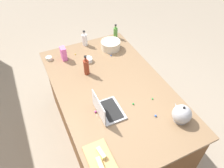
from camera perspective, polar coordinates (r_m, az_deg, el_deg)
ground_plane at (r=3.06m, az=0.00°, el=-12.91°), size 12.00×12.00×0.00m
island_counter at (r=2.69m, az=0.00°, el=-7.66°), size 1.95×1.16×0.90m
laptop at (r=2.09m, az=-1.46°, el=-6.67°), size 0.31×0.23×0.22m
mixing_bowl_large at (r=2.89m, az=-0.34°, el=10.25°), size 0.26×0.26×0.11m
bottle_olive at (r=3.10m, az=0.93°, el=13.30°), size 0.06×0.06×0.20m
bottle_vinegar at (r=2.97m, az=-7.14°, el=11.48°), size 0.07×0.07×0.21m
bottle_soy at (r=2.48m, az=-6.73°, el=4.51°), size 0.06×0.06×0.25m
kettle at (r=2.11m, az=17.75°, el=-7.55°), size 0.21×0.18×0.20m
cutting_board at (r=1.86m, az=-3.08°, el=-19.03°), size 0.32×0.20×0.02m
butter_stick_left at (r=1.85m, az=-2.86°, el=-17.56°), size 0.11×0.05×0.04m
butter_stick_right at (r=1.81m, az=-3.19°, el=-20.11°), size 0.11×0.04×0.04m
ramekin_small at (r=2.83m, az=-16.16°, el=6.47°), size 0.08×0.08×0.04m
ramekin_medium at (r=2.70m, az=-6.22°, el=6.33°), size 0.10×0.10×0.05m
candy_bag at (r=2.75m, az=-12.55°, el=7.76°), size 0.09×0.06×0.17m
candy_0 at (r=2.84m, az=-9.59°, el=7.66°), size 0.01×0.01×0.01m
candy_1 at (r=2.78m, az=-0.28°, el=7.47°), size 0.02×0.02×0.02m
candy_2 at (r=2.12m, az=-4.33°, el=-7.25°), size 0.02×0.02×0.02m
candy_3 at (r=2.27m, az=10.53°, el=-3.83°), size 0.02×0.02×0.02m
candy_4 at (r=2.13m, az=11.33°, el=-8.14°), size 0.02×0.02×0.02m
candy_5 at (r=2.91m, az=-12.03°, el=8.32°), size 0.02×0.02×0.02m
candy_7 at (r=2.20m, az=5.55°, el=-5.18°), size 0.02×0.02×0.02m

